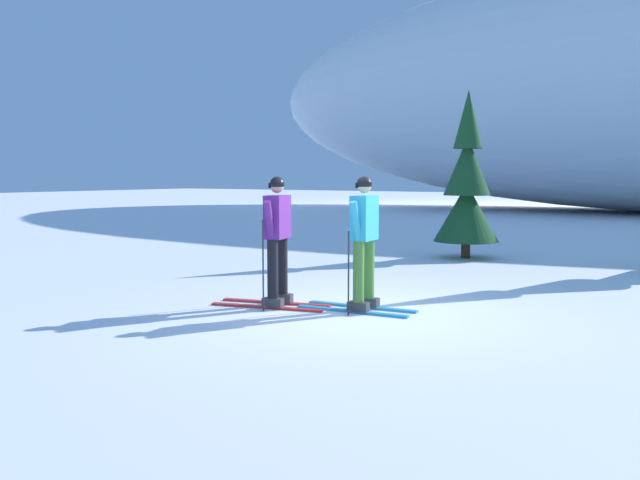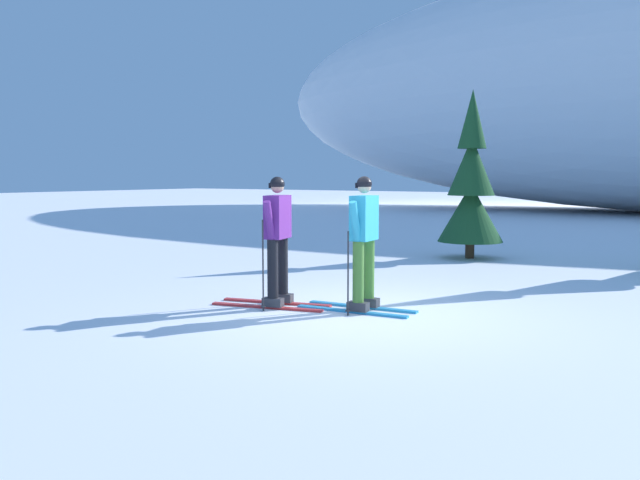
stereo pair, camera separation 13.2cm
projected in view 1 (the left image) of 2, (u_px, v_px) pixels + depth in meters
The scene contains 4 objects.
ground_plane at pixel (361, 314), 8.88m from camera, with size 120.00×120.00×0.00m, color white.
skier_cyan_jacket at pixel (364, 240), 8.99m from camera, with size 1.64×0.82×1.82m.
skier_purple_jacket at pixel (277, 238), 9.28m from camera, with size 1.70×0.84×1.81m.
pine_tree_far_left at pixel (467, 188), 14.70m from camera, with size 1.42×1.42×3.68m.
Camera 1 is at (4.22, -7.68, 1.84)m, focal length 37.61 mm.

